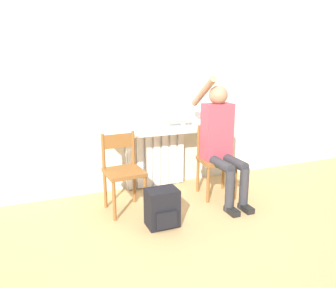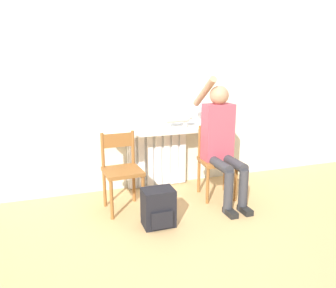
# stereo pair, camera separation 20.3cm
# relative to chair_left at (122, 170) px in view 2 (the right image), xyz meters

# --- Properties ---
(ground_plane) EXTENTS (12.00, 12.00, 0.00)m
(ground_plane) POSITION_rel_chair_left_xyz_m (0.57, -0.62, -0.45)
(ground_plane) COLOR tan
(wall_with_window) EXTENTS (7.00, 0.06, 2.70)m
(wall_with_window) POSITION_rel_chair_left_xyz_m (0.57, 0.61, 0.90)
(wall_with_window) COLOR beige
(wall_with_window) RESTS_ON ground_plane
(radiator) EXTENTS (0.78, 0.08, 0.73)m
(radiator) POSITION_rel_chair_left_xyz_m (0.57, 0.53, -0.09)
(radiator) COLOR white
(radiator) RESTS_ON ground_plane
(windowsill) EXTENTS (1.36, 0.32, 0.05)m
(windowsill) POSITION_rel_chair_left_xyz_m (0.57, 0.42, 0.30)
(windowsill) COLOR silver
(windowsill) RESTS_ON radiator
(window_glass) EXTENTS (1.31, 0.01, 1.04)m
(window_glass) POSITION_rel_chair_left_xyz_m (0.57, 0.58, 0.85)
(window_glass) COLOR white
(window_glass) RESTS_ON windowsill
(chair_left) EXTENTS (0.42, 0.42, 0.84)m
(chair_left) POSITION_rel_chair_left_xyz_m (0.00, 0.00, 0.00)
(chair_left) COLOR brown
(chair_left) RESTS_ON ground_plane
(chair_right) EXTENTS (0.44, 0.44, 0.84)m
(chair_right) POSITION_rel_chair_left_xyz_m (1.13, -0.00, 0.00)
(chair_right) COLOR brown
(chair_right) RESTS_ON ground_plane
(person) EXTENTS (0.36, 1.01, 1.43)m
(person) POSITION_rel_chair_left_xyz_m (1.13, -0.11, 0.29)
(person) COLOR #333338
(person) RESTS_ON ground_plane
(cat) EXTENTS (0.50, 0.11, 0.22)m
(cat) POSITION_rel_chair_left_xyz_m (0.79, 0.37, 0.46)
(cat) COLOR silver
(cat) RESTS_ON windowsill
(backpack) EXTENTS (0.31, 0.26, 0.38)m
(backpack) POSITION_rel_chair_left_xyz_m (0.26, -0.50, -0.26)
(backpack) COLOR black
(backpack) RESTS_ON ground_plane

